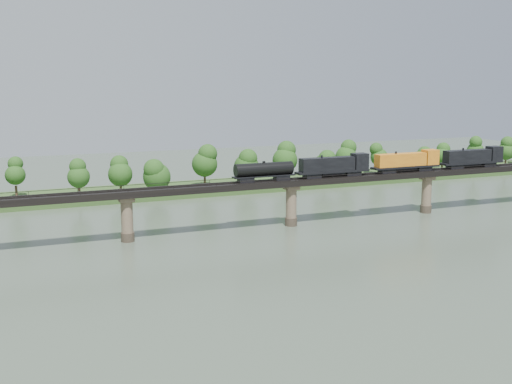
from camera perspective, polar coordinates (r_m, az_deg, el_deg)
name	(u,v)px	position (r m, az deg, el deg)	size (l,w,h in m)	color
ground	(355,257)	(131.83, 8.77, -5.73)	(400.00, 400.00, 0.00)	#3B4939
far_bank	(218,187)	(207.20, -3.43, 0.44)	(300.00, 24.00, 1.60)	#2A471C
bridge	(291,204)	(156.22, 3.15, -1.05)	(236.00, 30.00, 11.50)	#473A2D
bridge_superstructure	(291,178)	(155.11, 3.17, 1.25)	(220.00, 4.90, 0.75)	black
far_treeline	(197,166)	(199.26, -5.27, 2.36)	(289.06, 17.54, 13.60)	#382619
freight_train	(383,163)	(167.47, 11.19, 2.53)	(79.23, 3.09, 5.45)	black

